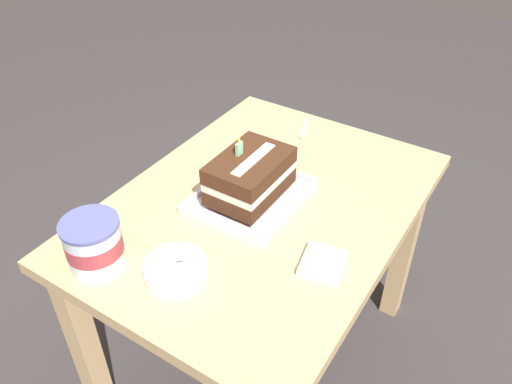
{
  "coord_description": "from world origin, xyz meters",
  "views": [
    {
      "loc": [
        -0.91,
        -0.57,
        1.54
      ],
      "look_at": [
        -0.0,
        0.02,
        0.71
      ],
      "focal_mm": 36.13,
      "sensor_mm": 36.0,
      "label": 1
    }
  ],
  "objects_px": {
    "bowl_stack": "(176,270)",
    "ice_cream_tub": "(94,244)",
    "foil_tray": "(250,197)",
    "serving_spoon_near_tray": "(303,132)",
    "napkin_pile": "(323,263)",
    "birthday_cake": "(250,176)"
  },
  "relations": [
    {
      "from": "bowl_stack",
      "to": "ice_cream_tub",
      "type": "height_order",
      "value": "ice_cream_tub"
    },
    {
      "from": "foil_tray",
      "to": "serving_spoon_near_tray",
      "type": "height_order",
      "value": "foil_tray"
    },
    {
      "from": "bowl_stack",
      "to": "napkin_pile",
      "type": "xyz_separation_m",
      "value": [
        0.21,
        -0.26,
        -0.01
      ]
    },
    {
      "from": "birthday_cake",
      "to": "serving_spoon_near_tray",
      "type": "distance_m",
      "value": 0.39
    },
    {
      "from": "foil_tray",
      "to": "serving_spoon_near_tray",
      "type": "bearing_deg",
      "value": 6.69
    },
    {
      "from": "birthday_cake",
      "to": "serving_spoon_near_tray",
      "type": "bearing_deg",
      "value": 6.69
    },
    {
      "from": "bowl_stack",
      "to": "ice_cream_tub",
      "type": "distance_m",
      "value": 0.19
    },
    {
      "from": "foil_tray",
      "to": "ice_cream_tub",
      "type": "distance_m",
      "value": 0.43
    },
    {
      "from": "bowl_stack",
      "to": "napkin_pile",
      "type": "height_order",
      "value": "bowl_stack"
    },
    {
      "from": "serving_spoon_near_tray",
      "to": "foil_tray",
      "type": "bearing_deg",
      "value": -173.31
    },
    {
      "from": "foil_tray",
      "to": "serving_spoon_near_tray",
      "type": "xyz_separation_m",
      "value": [
        0.38,
        0.05,
        -0.0
      ]
    },
    {
      "from": "bowl_stack",
      "to": "napkin_pile",
      "type": "relative_size",
      "value": 1.19
    },
    {
      "from": "birthday_cake",
      "to": "bowl_stack",
      "type": "xyz_separation_m",
      "value": [
        -0.33,
        -0.01,
        -0.06
      ]
    },
    {
      "from": "birthday_cake",
      "to": "serving_spoon_near_tray",
      "type": "relative_size",
      "value": 1.74
    },
    {
      "from": "ice_cream_tub",
      "to": "serving_spoon_near_tray",
      "type": "xyz_separation_m",
      "value": [
        0.78,
        -0.12,
        -0.06
      ]
    },
    {
      "from": "foil_tray",
      "to": "napkin_pile",
      "type": "distance_m",
      "value": 0.3
    },
    {
      "from": "foil_tray",
      "to": "ice_cream_tub",
      "type": "bearing_deg",
      "value": 157.41
    },
    {
      "from": "napkin_pile",
      "to": "birthday_cake",
      "type": "bearing_deg",
      "value": 67.0
    },
    {
      "from": "birthday_cake",
      "to": "napkin_pile",
      "type": "xyz_separation_m",
      "value": [
        -0.12,
        -0.28,
        -0.07
      ]
    },
    {
      "from": "ice_cream_tub",
      "to": "napkin_pile",
      "type": "xyz_separation_m",
      "value": [
        0.28,
        -0.44,
        -0.06
      ]
    },
    {
      "from": "foil_tray",
      "to": "bowl_stack",
      "type": "height_order",
      "value": "bowl_stack"
    },
    {
      "from": "foil_tray",
      "to": "bowl_stack",
      "type": "bearing_deg",
      "value": -177.71
    }
  ]
}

